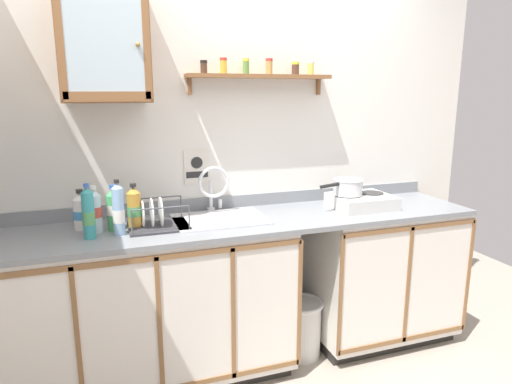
# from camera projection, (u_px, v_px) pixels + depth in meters

# --- Properties ---
(back_wall) EXTENTS (3.45, 0.07, 2.58)m
(back_wall) POSITION_uv_depth(u_px,v_px,m) (237.00, 153.00, 2.92)
(back_wall) COLOR silver
(back_wall) RESTS_ON ground
(lower_cabinet_run) EXTENTS (1.61, 0.60, 0.92)m
(lower_cabinet_run) POSITION_uv_depth(u_px,v_px,m) (153.00, 308.00, 2.62)
(lower_cabinet_run) COLOR black
(lower_cabinet_run) RESTS_ON ground
(lower_cabinet_run_right) EXTENTS (0.98, 0.60, 0.92)m
(lower_cabinet_run_right) POSITION_uv_depth(u_px,v_px,m) (380.00, 274.00, 3.11)
(lower_cabinet_run_right) COLOR black
(lower_cabinet_run_right) RESTS_ON ground
(countertop) EXTENTS (2.81, 0.62, 0.03)m
(countertop) POSITION_uv_depth(u_px,v_px,m) (253.00, 220.00, 2.71)
(countertop) COLOR gray
(countertop) RESTS_ON lower_cabinet_run
(backsplash) EXTENTS (2.81, 0.02, 0.08)m
(backsplash) POSITION_uv_depth(u_px,v_px,m) (239.00, 201.00, 2.96)
(backsplash) COLOR gray
(backsplash) RESTS_ON countertop
(sink) EXTENTS (0.53, 0.43, 0.43)m
(sink) POSITION_uv_depth(u_px,v_px,m) (219.00, 222.00, 2.68)
(sink) COLOR silver
(sink) RESTS_ON countertop
(hot_plate_stove) EXTENTS (0.38, 0.32, 0.09)m
(hot_plate_stove) POSITION_uv_depth(u_px,v_px,m) (361.00, 201.00, 2.94)
(hot_plate_stove) COLOR silver
(hot_plate_stove) RESTS_ON countertop
(saucepan) EXTENTS (0.34, 0.19, 0.10)m
(saucepan) POSITION_uv_depth(u_px,v_px,m) (348.00, 186.00, 2.91)
(saucepan) COLOR silver
(saucepan) RESTS_ON hot_plate_stove
(bottle_opaque_white_0) EXTENTS (0.08, 0.08, 0.22)m
(bottle_opaque_white_0) POSITION_uv_depth(u_px,v_px,m) (81.00, 212.00, 2.47)
(bottle_opaque_white_0) COLOR white
(bottle_opaque_white_0) RESTS_ON countertop
(bottle_water_blue_1) EXTENTS (0.06, 0.06, 0.30)m
(bottle_water_blue_1) POSITION_uv_depth(u_px,v_px,m) (118.00, 210.00, 2.36)
(bottle_water_blue_1) COLOR #8CB7E0
(bottle_water_blue_1) RESTS_ON countertop
(bottle_detergent_teal_2) EXTENTS (0.06, 0.06, 0.29)m
(bottle_detergent_teal_2) POSITION_uv_depth(u_px,v_px,m) (88.00, 214.00, 2.30)
(bottle_detergent_teal_2) COLOR teal
(bottle_detergent_teal_2) RESTS_ON countertop
(bottle_soda_green_3) EXTENTS (0.08, 0.08, 0.25)m
(bottle_soda_green_3) POSITION_uv_depth(u_px,v_px,m) (114.00, 209.00, 2.45)
(bottle_soda_green_3) COLOR #4CB266
(bottle_soda_green_3) RESTS_ON countertop
(bottle_juice_amber_4) EXTENTS (0.08, 0.08, 0.25)m
(bottle_juice_amber_4) POSITION_uv_depth(u_px,v_px,m) (134.00, 208.00, 2.49)
(bottle_juice_amber_4) COLOR gold
(bottle_juice_amber_4) RESTS_ON countertop
(bottle_water_clear_5) EXTENTS (0.08, 0.08, 0.26)m
(bottle_water_clear_5) POSITION_uv_depth(u_px,v_px,m) (95.00, 211.00, 2.41)
(bottle_water_clear_5) COLOR silver
(bottle_water_clear_5) RESTS_ON countertop
(dish_rack) EXTENTS (0.33, 0.27, 0.17)m
(dish_rack) POSITION_uv_depth(u_px,v_px,m) (157.00, 221.00, 2.51)
(dish_rack) COLOR #333338
(dish_rack) RESTS_ON countertop
(wall_cabinet) EXTENTS (0.45, 0.35, 0.64)m
(wall_cabinet) POSITION_uv_depth(u_px,v_px,m) (104.00, 40.00, 2.36)
(wall_cabinet) COLOR brown
(spice_shelf) EXTENTS (0.92, 0.14, 0.22)m
(spice_shelf) POSITION_uv_depth(u_px,v_px,m) (260.00, 75.00, 2.77)
(spice_shelf) COLOR brown
(warning_sign) EXTENTS (0.16, 0.01, 0.22)m
(warning_sign) POSITION_uv_depth(u_px,v_px,m) (197.00, 167.00, 2.82)
(warning_sign) COLOR silver
(trash_bin) EXTENTS (0.29, 0.29, 0.37)m
(trash_bin) POSITION_uv_depth(u_px,v_px,m) (301.00, 327.00, 2.94)
(trash_bin) COLOR silver
(trash_bin) RESTS_ON ground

